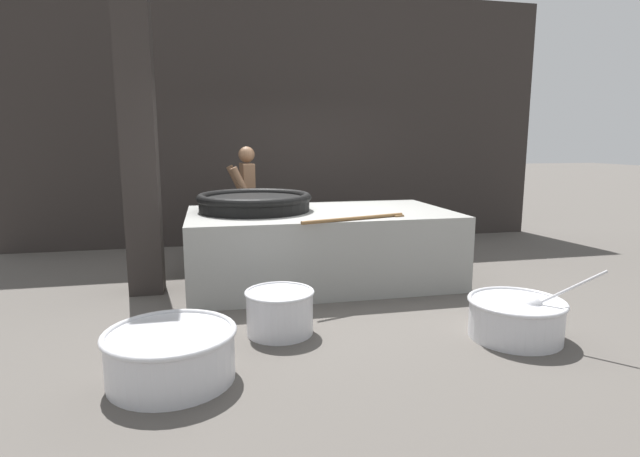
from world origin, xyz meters
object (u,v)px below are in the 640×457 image
at_px(giant_wok_near, 255,201).
at_px(cook, 247,200).
at_px(prep_bowl_meat, 171,352).
at_px(prep_bowl_extra, 280,310).
at_px(prep_bowl_vegetables, 516,316).

bearing_deg(giant_wok_near, cook, 90.70).
height_order(prep_bowl_meat, prep_bowl_extra, prep_bowl_extra).
xyz_separation_m(giant_wok_near, prep_bowl_extra, (0.05, -1.83, -0.79)).
bearing_deg(cook, prep_bowl_vegetables, 117.46).
relative_size(prep_bowl_meat, prep_bowl_extra, 1.52).
bearing_deg(prep_bowl_vegetables, prep_bowl_meat, -176.66).
bearing_deg(prep_bowl_vegetables, prep_bowl_extra, 164.58).
relative_size(cook, prep_bowl_vegetables, 1.74).
bearing_deg(giant_wok_near, prep_bowl_vegetables, -48.83).
bearing_deg(cook, prep_bowl_extra, 87.50).
relative_size(giant_wok_near, prep_bowl_meat, 1.46).
xyz_separation_m(cook, prep_bowl_meat, (-0.85, -3.67, -0.69)).
xyz_separation_m(giant_wok_near, prep_bowl_meat, (-0.86, -2.57, -0.80)).
bearing_deg(giant_wok_near, prep_bowl_extra, -88.54).
bearing_deg(prep_bowl_extra, giant_wok_near, 91.46).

